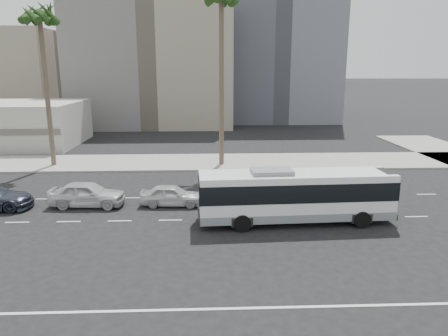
{
  "coord_description": "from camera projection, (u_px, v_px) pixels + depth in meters",
  "views": [
    {
      "loc": [
        -3.73,
        -23.43,
        8.85
      ],
      "look_at": [
        -2.62,
        4.0,
        2.23
      ],
      "focal_mm": 33.22,
      "sensor_mm": 36.0,
      "label": 1
    }
  ],
  "objects": [
    {
      "name": "ground",
      "position": [
        270.0,
        219.0,
        24.98
      ],
      "size": [
        700.0,
        700.0,
        0.0
      ],
      "primitive_type": "plane",
      "color": "black",
      "rests_on": "ground"
    },
    {
      "name": "sidewalk_north",
      "position": [
        246.0,
        162.0,
        40.02
      ],
      "size": [
        120.0,
        7.0,
        0.15
      ],
      "primitive_type": "cube",
      "color": "gray",
      "rests_on": "ground"
    },
    {
      "name": "midrise_beige_west",
      "position": [
        155.0,
        67.0,
        66.1
      ],
      "size": [
        24.0,
        18.0,
        18.0
      ],
      "primitive_type": "cube",
      "color": "slate",
      "rests_on": "ground"
    },
    {
      "name": "midrise_gray_center",
      "position": [
        273.0,
        44.0,
        72.75
      ],
      "size": [
        20.0,
        20.0,
        26.0
      ],
      "primitive_type": "cube",
      "color": "#51545E",
      "rests_on": "ground"
    },
    {
      "name": "midrise_beige_far",
      "position": [
        5.0,
        76.0,
        70.29
      ],
      "size": [
        18.0,
        16.0,
        15.0
      ],
      "primitive_type": "cube",
      "color": "slate",
      "rests_on": "ground"
    },
    {
      "name": "civic_tower",
      "position": [
        209.0,
        19.0,
        258.62
      ],
      "size": [
        42.0,
        42.0,
        129.0
      ],
      "color": "#B9B2A2",
      "rests_on": "ground"
    },
    {
      "name": "highrise_right",
      "position": [
        290.0,
        22.0,
        241.94
      ],
      "size": [
        26.0,
        26.0,
        70.0
      ],
      "primitive_type": "cube",
      "color": "slate",
      "rests_on": "ground"
    },
    {
      "name": "highrise_far",
      "position": [
        318.0,
        35.0,
        273.24
      ],
      "size": [
        22.0,
        22.0,
        60.0
      ],
      "primitive_type": "cube",
      "color": "slate",
      "rests_on": "ground"
    },
    {
      "name": "city_bus",
      "position": [
        296.0,
        194.0,
        24.11
      ],
      "size": [
        11.37,
        3.04,
        3.24
      ],
      "rotation": [
        0.0,
        0.0,
        0.05
      ],
      "color": "silver",
      "rests_on": "ground"
    },
    {
      "name": "car_a",
      "position": [
        171.0,
        195.0,
        27.33
      ],
      "size": [
        1.85,
        4.15,
        1.39
      ],
      "primitive_type": "imported",
      "rotation": [
        0.0,
        0.0,
        1.52
      ],
      "color": "silver",
      "rests_on": "ground"
    },
    {
      "name": "car_b",
      "position": [
        87.0,
        194.0,
        27.13
      ],
      "size": [
        2.21,
        4.96,
        1.66
      ],
      "primitive_type": "imported",
      "rotation": [
        0.0,
        0.0,
        1.52
      ],
      "color": "silver",
      "rests_on": "ground"
    },
    {
      "name": "palm_near",
      "position": [
        221.0,
        0.0,
        35.43
      ],
      "size": [
        4.77,
        4.77,
        16.06
      ],
      "rotation": [
        0.0,
        0.0,
        0.22
      ],
      "color": "brown",
      "rests_on": "ground"
    },
    {
      "name": "palm_mid",
      "position": [
        40.0,
        19.0,
        35.33
      ],
      "size": [
        4.65,
        4.65,
        14.38
      ],
      "rotation": [
        0.0,
        0.0,
        -0.05
      ],
      "color": "brown",
      "rests_on": "ground"
    }
  ]
}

